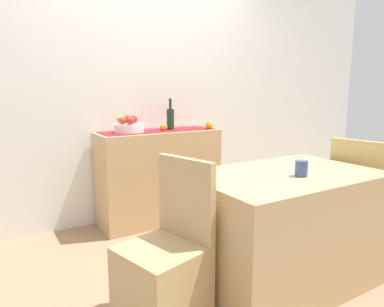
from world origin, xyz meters
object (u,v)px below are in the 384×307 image
Objects in this scene: wine_bottle at (170,119)px; fruit_bowl at (129,128)px; chair_near_window at (164,279)px; chair_by_corner at (362,218)px; coffee_cup at (301,168)px; sideboard_console at (160,176)px; dining_table at (283,228)px.

fruit_bowl is at bearing -180.00° from wine_bottle.
chair_by_corner is (1.74, -0.01, 0.00)m from chair_near_window.
sideboard_console is at bearing 97.69° from coffee_cup.
fruit_bowl is 1.60m from dining_table.
dining_table is (0.07, -1.42, -0.62)m from wine_bottle.
chair_near_window is 1.74m from chair_by_corner.
chair_near_window is (-0.87, 0.00, -0.10)m from dining_table.
sideboard_console reaches higher than dining_table.
wine_bottle is 0.33× the size of chair_near_window.
chair_near_window is at bearing -104.89° from fruit_bowl.
dining_table is at bearing 179.81° from chair_by_corner.
fruit_bowl reaches higher than sideboard_console.
coffee_cup reaches higher than dining_table.
wine_bottle reaches higher than fruit_bowl.
fruit_bowl is 2.70× the size of coffee_cup.
wine_bottle is 1.55m from dining_table.
sideboard_console is 0.96× the size of dining_table.
dining_table is 0.44m from coffee_cup.
chair_by_corner reaches higher than dining_table.
dining_table is (0.20, -1.42, -0.07)m from sideboard_console.
fruit_bowl is 0.87× the size of wine_bottle.
fruit_bowl is at bearing 180.00° from sideboard_console.
sideboard_console is 1.59m from coffee_cup.
fruit_bowl is 1.61m from chair_near_window.
chair_near_window is (-0.80, -1.42, -0.72)m from wine_bottle.
fruit_bowl is 2.07m from chair_by_corner.
chair_near_window is at bearing 172.16° from coffee_cup.
fruit_bowl is 1.62m from coffee_cup.
chair_near_window is (-0.38, -1.42, -0.66)m from fruit_bowl.
fruit_bowl is 0.43m from wine_bottle.
wine_bottle is 1.55m from coffee_cup.
sideboard_console is at bearing 97.86° from dining_table.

